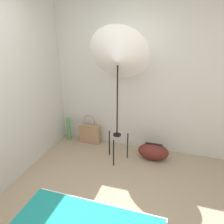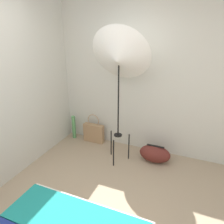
% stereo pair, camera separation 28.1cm
% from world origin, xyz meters
% --- Properties ---
extents(wall_back, '(8.00, 0.05, 2.60)m').
position_xyz_m(wall_back, '(0.00, 2.12, 1.30)').
color(wall_back, beige).
rests_on(wall_back, ground_plane).
extents(wall_side_left, '(0.05, 8.00, 2.60)m').
position_xyz_m(wall_side_left, '(-1.47, 1.00, 1.30)').
color(wall_side_left, beige).
rests_on(wall_side_left, ground_plane).
extents(photo_umbrella, '(0.88, 0.58, 2.11)m').
position_xyz_m(photo_umbrella, '(-0.20, 1.57, 1.67)').
color(photo_umbrella, black).
rests_on(photo_umbrella, ground_plane).
extents(tote_bag, '(0.40, 0.11, 0.56)m').
position_xyz_m(tote_bag, '(-0.84, 1.96, 0.19)').
color(tote_bag, '#9E7A56').
rests_on(tote_bag, ground_plane).
extents(duffel_bag, '(0.50, 0.28, 0.29)m').
position_xyz_m(duffel_bag, '(0.38, 1.76, 0.14)').
color(duffel_bag, '#5B231E').
rests_on(duffel_bag, ground_plane).
extents(paper_roll, '(0.07, 0.07, 0.46)m').
position_xyz_m(paper_roll, '(-1.28, 1.95, 0.23)').
color(paper_roll, '#56995B').
rests_on(paper_roll, ground_plane).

